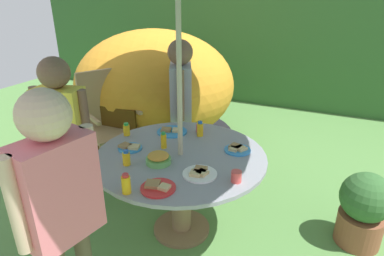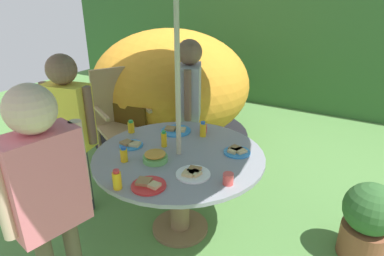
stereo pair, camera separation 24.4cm
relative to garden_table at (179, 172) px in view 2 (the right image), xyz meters
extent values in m
cube|color=#548442|center=(0.00, 0.00, -0.54)|extent=(10.00, 10.00, 0.02)
cube|color=#33602D|center=(0.00, 3.73, 0.50)|extent=(9.00, 0.70, 2.07)
cylinder|color=brown|center=(0.00, 0.00, -0.52)|extent=(0.45, 0.45, 0.03)
cylinder|color=brown|center=(0.00, 0.00, -0.20)|extent=(0.15, 0.15, 0.67)
cylinder|color=gray|center=(0.00, 0.00, 0.15)|extent=(1.26, 1.26, 0.03)
cylinder|color=#B7AD8C|center=(0.00, 0.00, 0.62)|extent=(0.04, 0.04, 2.31)
cylinder|color=tan|center=(-0.98, 0.29, -0.32)|extent=(0.04, 0.04, 0.43)
cylinder|color=tan|center=(-0.77, 0.67, -0.32)|extent=(0.04, 0.04, 0.43)
cylinder|color=tan|center=(-1.35, 0.49, -0.32)|extent=(0.04, 0.04, 0.43)
cylinder|color=tan|center=(-1.14, 0.88, -0.32)|extent=(0.04, 0.04, 0.43)
cube|color=tan|center=(-1.06, 0.58, -0.08)|extent=(0.63, 0.64, 0.04)
cube|color=tan|center=(-1.24, 0.69, 0.23)|extent=(0.26, 0.44, 0.59)
cube|color=tan|center=(-1.17, 0.39, 0.14)|extent=(0.42, 0.25, 0.03)
cube|color=tan|center=(-0.95, 0.78, 0.14)|extent=(0.42, 0.25, 0.03)
ellipsoid|color=orange|center=(-1.13, 1.60, 0.15)|extent=(2.06, 1.96, 1.37)
cylinder|color=black|center=(-1.13, 1.60, -0.53)|extent=(2.10, 2.10, 0.01)
cube|color=#4B310D|center=(-1.11, 0.66, -0.16)|extent=(0.57, 0.04, 0.62)
cylinder|color=brown|center=(1.30, 0.42, -0.41)|extent=(0.33, 0.33, 0.25)
sphere|color=#33602D|center=(1.30, 0.42, -0.12)|extent=(0.37, 0.37, 0.37)
cylinder|color=brown|center=(-0.42, 0.89, -0.22)|extent=(0.09, 0.09, 0.63)
cylinder|color=brown|center=(-0.35, 0.75, -0.22)|extent=(0.09, 0.09, 0.63)
cube|color=#99999E|center=(-0.38, 0.82, 0.36)|extent=(0.33, 0.41, 0.53)
cylinder|color=brown|center=(-0.47, 1.00, 0.39)|extent=(0.07, 0.07, 0.48)
cylinder|color=brown|center=(-0.30, 0.63, 0.39)|extent=(0.07, 0.07, 0.48)
sphere|color=brown|center=(-0.38, 0.82, 0.74)|extent=(0.24, 0.24, 0.24)
cylinder|color=#3F3F47|center=(-0.99, -0.21, -0.22)|extent=(0.08, 0.08, 0.62)
cylinder|color=#3F3F47|center=(-0.84, -0.18, -0.22)|extent=(0.08, 0.08, 0.62)
cube|color=yellow|center=(-0.91, -0.19, 0.35)|extent=(0.39, 0.27, 0.52)
cylinder|color=brown|center=(-1.11, -0.23, 0.37)|extent=(0.07, 0.07, 0.47)
cylinder|color=brown|center=(-0.72, -0.15, 0.37)|extent=(0.07, 0.07, 0.47)
sphere|color=brown|center=(-0.91, -0.19, 0.72)|extent=(0.23, 0.23, 0.23)
cube|color=#EA727F|center=(-0.20, -0.95, 0.38)|extent=(0.28, 0.40, 0.54)
cylinder|color=#D8B293|center=(-0.24, -1.16, 0.41)|extent=(0.07, 0.07, 0.49)
cylinder|color=#D8B293|center=(-0.16, -0.75, 0.41)|extent=(0.07, 0.07, 0.49)
sphere|color=#D8B293|center=(-0.20, -0.95, 0.77)|extent=(0.24, 0.24, 0.24)
cylinder|color=#66B259|center=(-0.08, -0.18, 0.18)|extent=(0.18, 0.18, 0.04)
ellipsoid|color=gold|center=(-0.08, -0.18, 0.22)|extent=(0.15, 0.15, 0.04)
cylinder|color=#338CD8|center=(-0.39, -0.07, 0.17)|extent=(0.18, 0.18, 0.01)
cube|color=tan|center=(-0.35, -0.07, 0.18)|extent=(0.09, 0.09, 0.02)
cube|color=#9E7547|center=(-0.43, -0.08, 0.18)|extent=(0.09, 0.09, 0.02)
cylinder|color=#338CD8|center=(0.37, 0.22, 0.17)|extent=(0.20, 0.20, 0.01)
cube|color=tan|center=(0.39, 0.23, 0.18)|extent=(0.10, 0.10, 0.02)
cube|color=#9E7547|center=(0.35, 0.24, 0.18)|extent=(0.10, 0.10, 0.02)
cube|color=tan|center=(0.34, 0.20, 0.18)|extent=(0.07, 0.07, 0.02)
cylinder|color=white|center=(0.24, -0.21, 0.17)|extent=(0.23, 0.23, 0.01)
cube|color=tan|center=(0.26, -0.21, 0.18)|extent=(0.08, 0.08, 0.02)
cube|color=#9E7547|center=(0.23, -0.18, 0.18)|extent=(0.09, 0.09, 0.02)
cube|color=tan|center=(0.22, -0.24, 0.18)|extent=(0.08, 0.08, 0.02)
cylinder|color=#338CD8|center=(-0.24, 0.33, 0.17)|extent=(0.25, 0.25, 0.01)
cube|color=tan|center=(-0.20, 0.35, 0.18)|extent=(0.10, 0.10, 0.02)
cube|color=#9E7547|center=(-0.29, 0.32, 0.18)|extent=(0.10, 0.10, 0.02)
cylinder|color=red|center=(0.07, -0.46, 0.17)|extent=(0.22, 0.22, 0.01)
cube|color=tan|center=(0.11, -0.46, 0.18)|extent=(0.07, 0.07, 0.02)
cube|color=#9E7547|center=(0.03, -0.46, 0.18)|extent=(0.11, 0.11, 0.02)
cylinder|color=yellow|center=(-0.16, 0.04, 0.22)|extent=(0.04, 0.04, 0.11)
cylinder|color=green|center=(-0.16, 0.04, 0.28)|extent=(0.03, 0.03, 0.02)
cylinder|color=yellow|center=(-0.27, -0.29, 0.21)|extent=(0.05, 0.05, 0.09)
cylinder|color=blue|center=(-0.27, -0.29, 0.26)|extent=(0.04, 0.04, 0.02)
cylinder|color=yellow|center=(-0.56, 0.13, 0.20)|extent=(0.05, 0.05, 0.09)
cylinder|color=green|center=(-0.56, 0.13, 0.26)|extent=(0.04, 0.04, 0.02)
cylinder|color=yellow|center=(0.01, 0.36, 0.22)|extent=(0.05, 0.05, 0.11)
cylinder|color=blue|center=(0.01, 0.36, 0.28)|extent=(0.04, 0.04, 0.02)
cylinder|color=yellow|center=(-0.08, -0.57, 0.22)|extent=(0.06, 0.06, 0.11)
cylinder|color=red|center=(-0.08, -0.57, 0.28)|extent=(0.04, 0.04, 0.02)
cylinder|color=#E04C47|center=(0.48, -0.19, 0.20)|extent=(0.07, 0.07, 0.07)
cylinder|color=#E04C47|center=(-0.03, 0.44, 0.19)|extent=(0.06, 0.06, 0.07)
camera|label=1|loc=(0.94, -1.92, 1.28)|focal=30.62mm
camera|label=2|loc=(1.15, -1.81, 1.28)|focal=30.62mm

